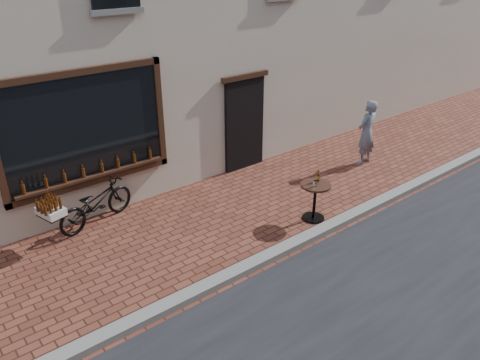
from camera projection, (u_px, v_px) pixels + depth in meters
ground at (284, 261)px, 8.08m from camera, size 90.00×90.00×0.00m
kerb at (277, 252)px, 8.19m from camera, size 90.00×0.25×0.12m
cargo_bicycle at (94, 203)px, 8.99m from camera, size 2.01×1.02×0.94m
bistro_table at (315, 194)px, 9.11m from camera, size 0.59×0.59×1.02m
pedestrian at (367, 132)px, 11.44m from camera, size 0.63×0.46×1.62m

